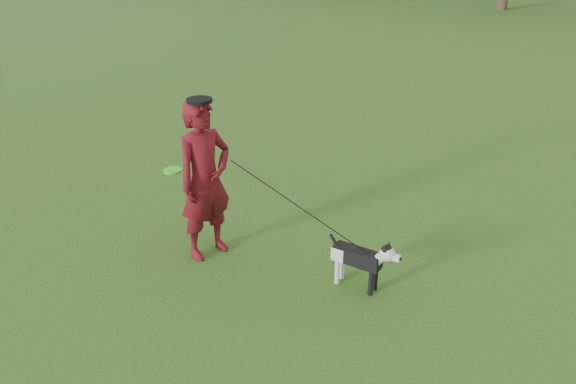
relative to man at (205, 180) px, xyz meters
The scene contains 4 objects.
ground 1.62m from the man, ahead, with size 120.00×120.00×0.00m, color #285116.
man is the anchor object (origin of this frame).
dog 2.09m from the man, ahead, with size 0.89×0.18×0.68m.
man_held_items 1.28m from the man, ahead, with size 2.68×0.52×1.56m.
Camera 1 is at (2.93, -4.70, 3.78)m, focal length 35.00 mm.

